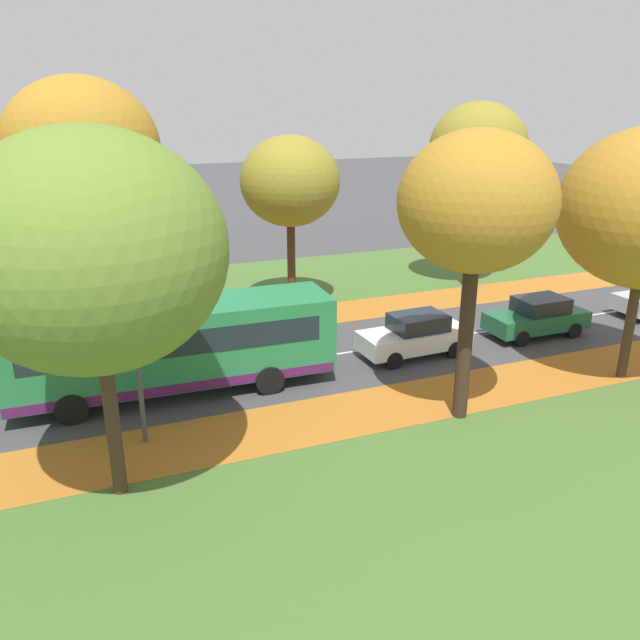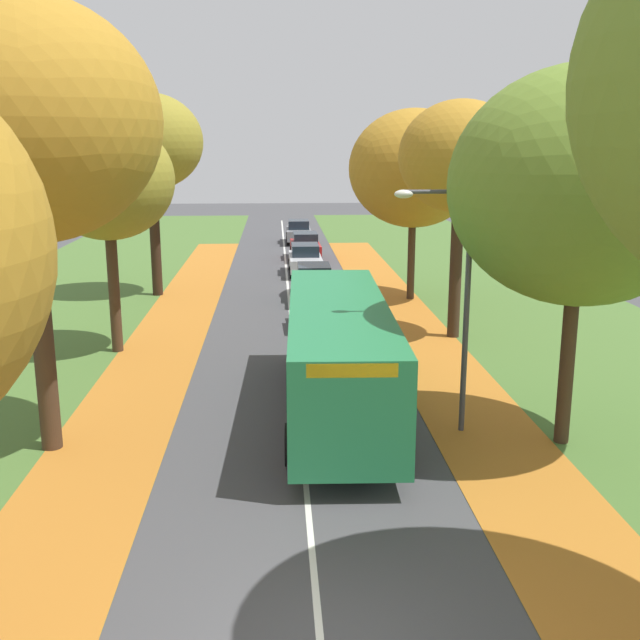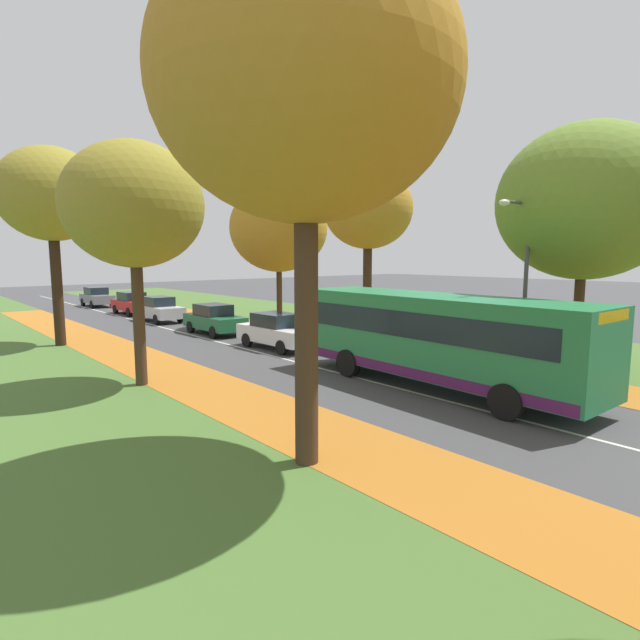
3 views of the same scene
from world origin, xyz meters
name	(u,v)px [view 1 (image 1 of 3)]	position (x,y,z in m)	size (l,w,h in m)	color
grass_verge_left	(340,282)	(-9.20, 20.00, 0.00)	(12.00, 90.00, 0.01)	#476B2D
leaf_litter_left	(256,322)	(-4.60, 14.00, 0.01)	(2.80, 60.00, 0.00)	#B26B23
grass_verge_right	(605,451)	(9.20, 20.00, 0.00)	(12.00, 90.00, 0.01)	#476B2D
leaf_litter_right	(339,415)	(4.60, 14.00, 0.01)	(2.80, 60.00, 0.00)	#B26B23
road_centre_line	(430,340)	(0.00, 20.00, 0.00)	(0.12, 80.00, 0.01)	silver
tree_left_near	(82,148)	(-5.89, 7.79, 7.43)	(5.85, 5.85, 10.10)	#422D1E
tree_left_mid	(290,182)	(-6.05, 16.19, 5.80)	(4.40, 4.40, 7.80)	#422D1E
tree_left_far	(478,148)	(-6.15, 25.95, 6.99)	(4.74, 4.74, 9.18)	black
tree_right_near	(91,252)	(6.22, 7.44, 6.05)	(5.91, 5.91, 8.72)	#422D1E
tree_right_mid	(477,204)	(5.94, 17.45, 6.48)	(4.36, 4.36, 8.49)	#382619
streetlamp_right	(131,313)	(3.67, 8.30, 3.74)	(1.89, 0.28, 6.00)	#47474C
bus	(173,344)	(1.02, 9.66, 1.70)	(2.90, 10.48, 2.98)	#237A47
car_white_lead	(415,335)	(1.18, 18.58, 0.81)	(1.89, 4.25, 1.62)	silver
car_green_following	(537,317)	(1.14, 24.31, 0.81)	(1.80, 4.21, 1.62)	#1E6038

